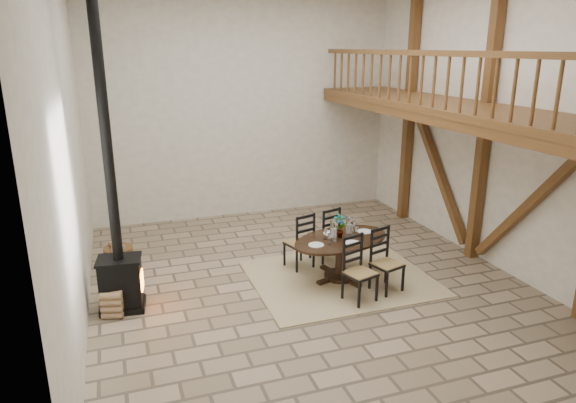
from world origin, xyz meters
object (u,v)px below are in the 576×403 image
object	(u,v)px
log_stack	(113,303)
log_basket	(119,255)
dining_table	(341,255)
wood_stove	(117,240)

from	to	relation	value
log_stack	log_basket	bearing A→B (deg)	86.28
dining_table	log_stack	distance (m)	3.73
log_basket	log_stack	size ratio (longest dim) A/B	1.24
dining_table	log_basket	size ratio (longest dim) A/B	4.25
wood_stove	log_stack	size ratio (longest dim) A/B	11.93
dining_table	wood_stove	distance (m)	3.65
dining_table	log_basket	xyz separation A→B (m)	(-3.60, 1.85, -0.24)
dining_table	wood_stove	size ratio (longest dim) A/B	0.44
log_stack	wood_stove	bearing A→B (deg)	50.77
log_stack	dining_table	bearing A→B (deg)	1.03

